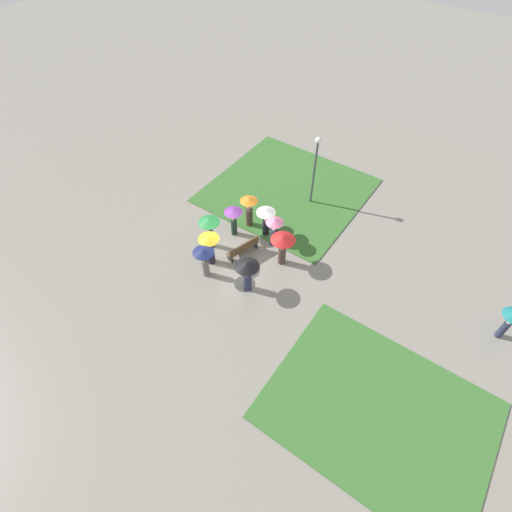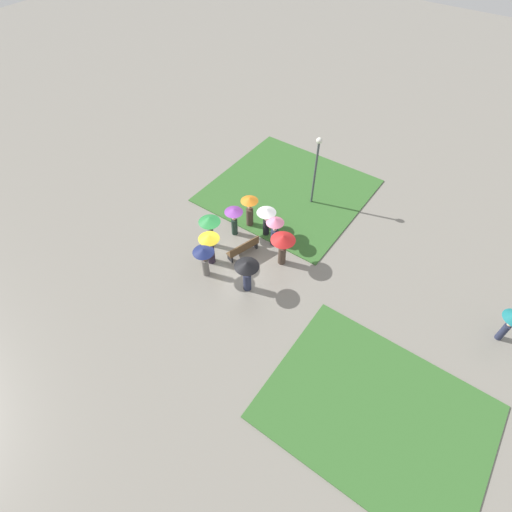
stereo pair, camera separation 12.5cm
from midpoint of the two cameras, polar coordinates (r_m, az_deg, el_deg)
ground_plane at (r=20.35m, az=-3.01°, el=0.39°), size 90.00×90.00×0.00m
lawn_patch_near at (r=24.03m, az=4.39°, el=9.36°), size 8.28×8.45×0.06m
lawn_patch_far at (r=16.68m, az=16.81°, el=-20.39°), size 6.23×8.04×0.06m
park_bench at (r=19.93m, az=-2.01°, el=1.12°), size 1.80×0.90×0.90m
lamp_post at (r=21.75m, az=8.31°, el=13.10°), size 0.32×0.32×4.19m
crowd_person_purple at (r=20.50m, az=-3.42°, el=5.62°), size 0.95×0.95×1.71m
crowd_person_navy at (r=18.62m, az=-7.61°, el=-0.13°), size 1.01×1.01×1.78m
crowd_person_red at (r=18.94m, az=3.65°, el=1.91°), size 1.20×1.20×1.86m
crowd_person_black at (r=17.83m, az=-1.47°, el=-1.95°), size 1.14×1.14×1.87m
crowd_person_yellow at (r=19.15m, az=-6.86°, el=1.70°), size 1.02×1.02×1.85m
crowd_person_orange at (r=20.98m, az=-1.18°, el=6.80°), size 0.92×0.92×1.88m
crowd_person_pink at (r=19.99m, az=2.48°, el=4.08°), size 0.91×0.91×1.75m
crowd_person_white at (r=20.39m, az=1.25°, el=5.68°), size 1.00×1.00×1.78m
crowd_person_green at (r=19.76m, az=-6.86°, el=4.55°), size 1.09×1.09×1.93m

